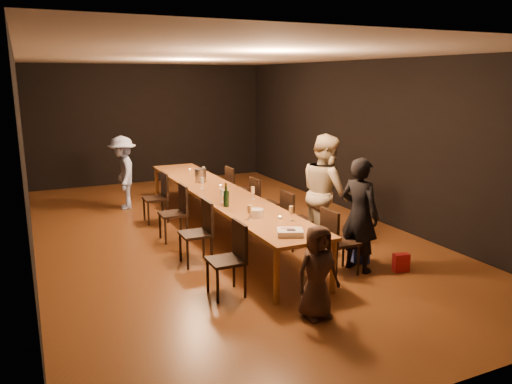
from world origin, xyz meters
name	(u,v)px	position (x,y,z in m)	size (l,w,h in m)	color
ground	(221,233)	(0.00, 0.00, 0.00)	(10.00, 10.00, 0.00)	#4F2413
room_shell	(219,114)	(0.00, 0.00, 2.08)	(6.04, 10.04, 3.02)	black
table	(220,194)	(0.00, 0.00, 0.70)	(0.90, 6.00, 0.75)	olive
chair_right_0	(341,241)	(0.85, -2.40, 0.47)	(0.42, 0.42, 0.93)	black
chair_right_1	(297,219)	(0.85, -1.20, 0.47)	(0.42, 0.42, 0.93)	black
chair_right_2	(265,203)	(0.85, 0.00, 0.47)	(0.42, 0.42, 0.93)	black
chair_right_3	(239,189)	(0.85, 1.20, 0.47)	(0.42, 0.42, 0.93)	black
chair_left_0	(226,260)	(-0.85, -2.40, 0.47)	(0.42, 0.42, 0.93)	black
chair_left_1	(195,233)	(-0.85, -1.20, 0.47)	(0.42, 0.42, 0.93)	black
chair_left_2	(173,213)	(-0.85, 0.00, 0.47)	(0.42, 0.42, 0.93)	black
chair_left_3	(155,198)	(-0.85, 1.20, 0.47)	(0.42, 0.42, 0.93)	black
woman_birthday	(360,215)	(1.15, -2.40, 0.81)	(0.59, 0.39, 1.61)	black
woman_tan	(326,193)	(1.21, -1.43, 0.92)	(0.89, 0.69, 1.83)	beige
man_blue	(123,173)	(-1.20, 2.44, 0.76)	(0.98, 0.56, 1.51)	#8FA6DE
child	(317,272)	(-0.13, -3.38, 0.54)	(0.53, 0.34, 1.08)	#3B2921
gift_bag_red	(401,263)	(1.67, -2.71, 0.13)	(0.22, 0.12, 0.26)	red
gift_bag_blue	(360,253)	(1.36, -2.19, 0.15)	(0.25, 0.16, 0.31)	#2A46B7
birthday_cake	(290,232)	(-0.08, -2.64, 0.79)	(0.40, 0.36, 0.08)	white
plate_stack	(256,213)	(-0.11, -1.71, 0.81)	(0.20, 0.20, 0.11)	white
champagne_bottle	(226,195)	(-0.28, -0.99, 0.93)	(0.09, 0.09, 0.37)	black
ice_bucket	(200,175)	(-0.02, 0.99, 0.87)	(0.22, 0.22, 0.24)	#B6B6BB
wineglass_0	(250,212)	(-0.25, -1.79, 0.85)	(0.06, 0.06, 0.21)	beige
wineglass_1	(291,213)	(0.24, -2.08, 0.85)	(0.06, 0.06, 0.21)	beige
wineglass_2	(222,196)	(-0.23, -0.70, 0.85)	(0.06, 0.06, 0.21)	silver
wineglass_3	(253,193)	(0.29, -0.72, 0.85)	(0.06, 0.06, 0.21)	beige
wineglass_4	(202,183)	(-0.21, 0.34, 0.85)	(0.06, 0.06, 0.21)	silver
wineglass_5	(204,172)	(0.17, 1.34, 0.85)	(0.06, 0.06, 0.21)	silver
tealight_near	(280,218)	(0.15, -1.93, 0.77)	(0.05, 0.05, 0.03)	#B2B7B2
tealight_mid	(221,186)	(0.15, 0.37, 0.77)	(0.05, 0.05, 0.03)	#B2B7B2
tealight_far	(190,170)	(0.15, 2.17, 0.77)	(0.05, 0.05, 0.03)	#B2B7B2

